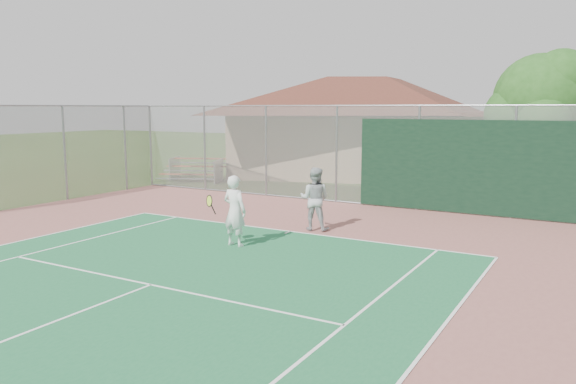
{
  "coord_description": "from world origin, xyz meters",
  "views": [
    {
      "loc": [
        7.57,
        -1.38,
        3.44
      ],
      "look_at": [
        1.11,
        9.82,
        1.48
      ],
      "focal_mm": 35.0,
      "sensor_mm": 36.0,
      "label": 1
    }
  ],
  "objects_px": {
    "bleachers": "(196,169)",
    "player_grey_back": "(315,199)",
    "tree": "(543,103)",
    "clubhouse": "(365,116)",
    "player_white_front": "(234,211)"
  },
  "relations": [
    {
      "from": "clubhouse",
      "to": "tree",
      "type": "height_order",
      "value": "clubhouse"
    },
    {
      "from": "tree",
      "to": "player_grey_back",
      "type": "height_order",
      "value": "tree"
    },
    {
      "from": "player_grey_back",
      "to": "clubhouse",
      "type": "bearing_deg",
      "value": -84.77
    },
    {
      "from": "clubhouse",
      "to": "player_white_front",
      "type": "relative_size",
      "value": 8.81
    },
    {
      "from": "tree",
      "to": "player_white_front",
      "type": "height_order",
      "value": "tree"
    },
    {
      "from": "bleachers",
      "to": "player_white_front",
      "type": "bearing_deg",
      "value": -70.11
    },
    {
      "from": "bleachers",
      "to": "clubhouse",
      "type": "bearing_deg",
      "value": 24.51
    },
    {
      "from": "bleachers",
      "to": "player_grey_back",
      "type": "relative_size",
      "value": 1.91
    },
    {
      "from": "bleachers",
      "to": "tree",
      "type": "xyz_separation_m",
      "value": [
        14.82,
        1.31,
        3.03
      ]
    },
    {
      "from": "bleachers",
      "to": "tree",
      "type": "distance_m",
      "value": 15.19
    },
    {
      "from": "bleachers",
      "to": "player_grey_back",
      "type": "bearing_deg",
      "value": -58.47
    },
    {
      "from": "clubhouse",
      "to": "player_white_front",
      "type": "xyz_separation_m",
      "value": [
        3.18,
        -16.13,
        -2.08
      ]
    },
    {
      "from": "tree",
      "to": "player_grey_back",
      "type": "bearing_deg",
      "value": -120.53
    },
    {
      "from": "bleachers",
      "to": "tree",
      "type": "bearing_deg",
      "value": -18.39
    },
    {
      "from": "player_white_front",
      "to": "bleachers",
      "type": "bearing_deg",
      "value": -43.43
    }
  ]
}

